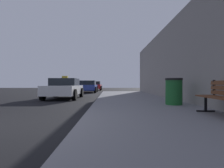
% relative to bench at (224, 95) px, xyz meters
% --- Properties ---
extents(sidewalk, '(4.00, 32.00, 0.15)m').
position_rel_bench_xyz_m(sidewalk, '(-1.39, -0.62, -0.59)').
color(sidewalk, slate).
rests_on(sidewalk, ground_plane).
extents(bench, '(0.58, 1.74, 0.89)m').
position_rel_bench_xyz_m(bench, '(0.00, 0.00, 0.00)').
color(bench, brown).
rests_on(bench, sidewalk).
extents(trash_bin, '(0.64, 0.64, 0.99)m').
position_rel_bench_xyz_m(trash_bin, '(-0.33, 2.55, -0.01)').
color(trash_bin, '#195926').
rests_on(trash_bin, sidewalk).
extents(car_white, '(2.00, 4.16, 1.43)m').
position_rel_bench_xyz_m(car_white, '(-5.59, 7.53, -0.02)').
color(car_white, white).
rests_on(car_white, ground_plane).
extents(car_blue, '(2.05, 4.16, 1.27)m').
position_rel_bench_xyz_m(car_blue, '(-5.08, 15.97, -0.02)').
color(car_blue, '#233899').
rests_on(car_blue, ground_plane).
extents(car_red, '(2.00, 4.38, 1.27)m').
position_rel_bench_xyz_m(car_red, '(-4.83, 22.58, -0.02)').
color(car_red, red).
rests_on(car_red, ground_plane).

